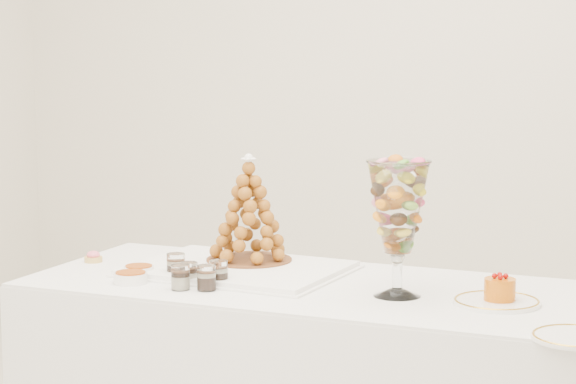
% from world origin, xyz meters
% --- Properties ---
extents(lace_tray, '(0.65, 0.50, 0.02)m').
position_xyz_m(lace_tray, '(-0.20, 0.24, 0.70)').
color(lace_tray, white).
rests_on(lace_tray, buffet_table).
extents(macaron_vase, '(0.18, 0.18, 0.38)m').
position_xyz_m(macaron_vase, '(0.36, 0.13, 0.94)').
color(macaron_vase, white).
rests_on(macaron_vase, buffet_table).
extents(cake_plate, '(0.24, 0.24, 0.01)m').
position_xyz_m(cake_plate, '(0.64, 0.14, 0.70)').
color(cake_plate, white).
rests_on(cake_plate, buffet_table).
extents(pink_tart, '(0.06, 0.06, 0.04)m').
position_xyz_m(pink_tart, '(-0.70, 0.19, 0.71)').
color(pink_tart, tan).
rests_on(pink_tart, buffet_table).
extents(verrine_a, '(0.07, 0.07, 0.07)m').
position_xyz_m(verrine_a, '(-0.33, 0.08, 0.73)').
color(verrine_a, white).
rests_on(verrine_a, buffet_table).
extents(verrine_b, '(0.05, 0.05, 0.07)m').
position_xyz_m(verrine_b, '(-0.25, 0.02, 0.72)').
color(verrine_b, white).
rests_on(verrine_b, buffet_table).
extents(verrine_c, '(0.07, 0.07, 0.08)m').
position_xyz_m(verrine_c, '(-0.16, 0.04, 0.73)').
color(verrine_c, white).
rests_on(verrine_c, buffet_table).
extents(verrine_d, '(0.07, 0.07, 0.07)m').
position_xyz_m(verrine_d, '(-0.24, -0.05, 0.73)').
color(verrine_d, white).
rests_on(verrine_d, buffet_table).
extents(verrine_e, '(0.07, 0.07, 0.07)m').
position_xyz_m(verrine_e, '(-0.17, -0.03, 0.73)').
color(verrine_e, white).
rests_on(verrine_e, buffet_table).
extents(ramekin_back, '(0.09, 0.09, 0.03)m').
position_xyz_m(ramekin_back, '(-0.45, 0.07, 0.70)').
color(ramekin_back, white).
rests_on(ramekin_back, buffet_table).
extents(ramekin_front, '(0.10, 0.10, 0.03)m').
position_xyz_m(ramekin_front, '(-0.42, -0.04, 0.71)').
color(ramekin_front, white).
rests_on(ramekin_front, buffet_table).
extents(croquembouche, '(0.27, 0.27, 0.34)m').
position_xyz_m(croquembouche, '(-0.20, 0.32, 0.88)').
color(croquembouche, brown).
rests_on(croquembouche, lace_tray).
extents(mousse_cake, '(0.09, 0.09, 0.08)m').
position_xyz_m(mousse_cake, '(0.64, 0.15, 0.73)').
color(mousse_cake, '#C85D09').
rests_on(mousse_cake, cake_plate).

